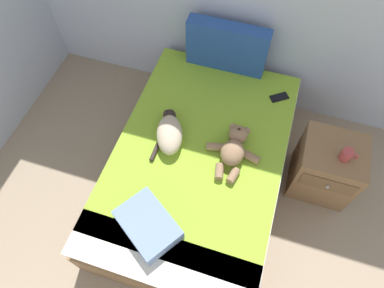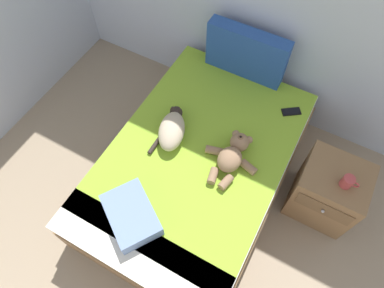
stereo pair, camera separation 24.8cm
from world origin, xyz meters
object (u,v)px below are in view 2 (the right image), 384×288
object	(u,v)px
cell_phone	(291,112)
teddy_bear	(232,155)
mug	(348,182)
bed	(198,168)
nightstand	(327,191)
patterned_cushion	(246,53)
cat	(172,129)
throw_pillow	(131,215)

from	to	relation	value
cell_phone	teddy_bear	bearing A→B (deg)	-110.92
teddy_bear	mug	xyz separation A→B (m)	(0.78, 0.17, 0.02)
mug	teddy_bear	bearing A→B (deg)	-167.69
bed	mug	world-z (taller)	mug
bed	teddy_bear	xyz separation A→B (m)	(0.24, 0.07, 0.32)
nightstand	cell_phone	bearing A→B (deg)	141.28
bed	mug	xyz separation A→B (m)	(1.02, 0.23, 0.34)
bed	patterned_cushion	xyz separation A→B (m)	(-0.04, 0.89, 0.47)
cell_phone	nightstand	xyz separation A→B (m)	(0.49, -0.39, -0.24)
cell_phone	nightstand	world-z (taller)	nightstand
patterned_cushion	bed	bearing A→B (deg)	-87.47
teddy_bear	nightstand	bearing A→B (deg)	16.92
cat	teddy_bear	world-z (taller)	same
cell_phone	throw_pillow	bearing A→B (deg)	-115.06
throw_pillow	nightstand	distance (m)	1.48
bed	throw_pillow	world-z (taller)	throw_pillow
mug	cat	bearing A→B (deg)	-171.41
bed	throw_pillow	distance (m)	0.73
nightstand	throw_pillow	bearing A→B (deg)	-139.94
cat	throw_pillow	bearing A→B (deg)	-81.81
throw_pillow	nightstand	world-z (taller)	throw_pillow
throw_pillow	bed	bearing A→B (deg)	77.26
cell_phone	throw_pillow	world-z (taller)	throw_pillow
patterned_cushion	cat	xyz separation A→B (m)	(-0.21, -0.85, -0.14)
bed	mug	size ratio (longest dim) A/B	16.29
cat	throw_pillow	distance (m)	0.70
teddy_bear	cat	bearing A→B (deg)	-177.46
teddy_bear	mug	bearing A→B (deg)	12.31
cat	mug	xyz separation A→B (m)	(1.26, 0.19, 0.02)
cell_phone	throw_pillow	distance (m)	1.47
cat	throw_pillow	world-z (taller)	cat
bed	teddy_bear	distance (m)	0.40
patterned_cushion	cat	distance (m)	0.88
cell_phone	mug	world-z (taller)	mug
cat	throw_pillow	xyz separation A→B (m)	(0.10, -0.69, -0.02)
teddy_bear	cell_phone	size ratio (longest dim) A/B	2.81
bed	cell_phone	xyz separation A→B (m)	(0.48, 0.68, 0.26)
cat	nightstand	bearing A→B (deg)	11.31
cat	mug	size ratio (longest dim) A/B	3.69
bed	throw_pillow	xyz separation A→B (m)	(-0.15, -0.65, 0.31)
patterned_cushion	throw_pillow	xyz separation A→B (m)	(-0.11, -1.54, -0.16)
throw_pillow	patterned_cushion	bearing A→B (deg)	86.01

